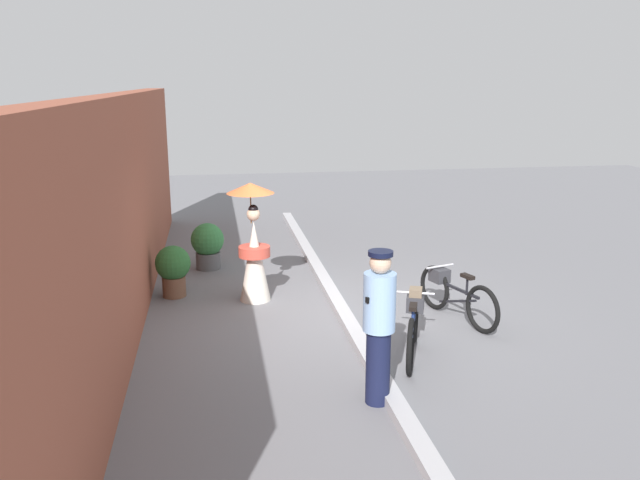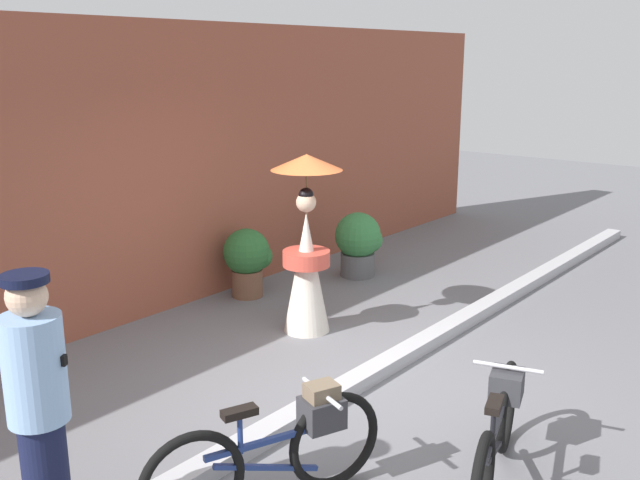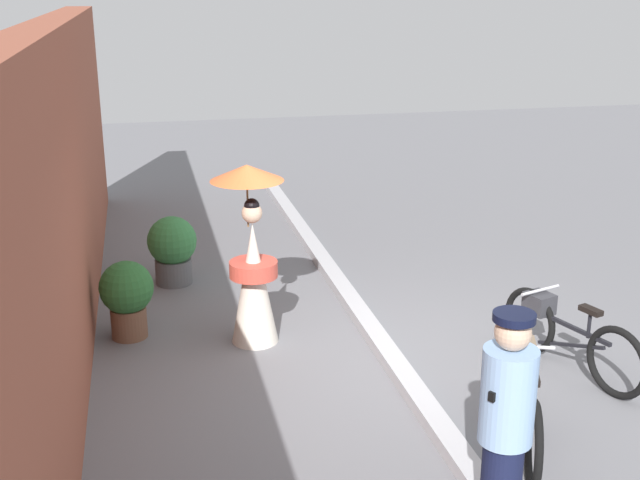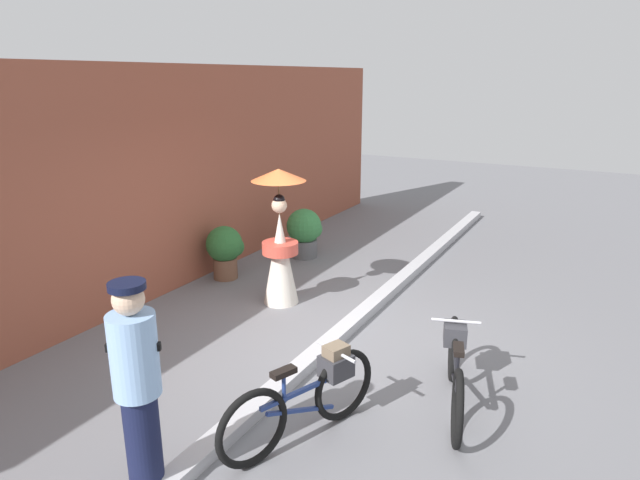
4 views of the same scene
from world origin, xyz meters
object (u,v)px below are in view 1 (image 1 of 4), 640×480
Objects in this scene: bicycle_far_side at (455,294)px; potted_plant_small at (208,244)px; person_officer at (379,324)px; potted_plant_by_door at (174,268)px; bicycle_near_officer at (413,324)px; person_with_parasol at (254,244)px.

potted_plant_small reaches higher than bicycle_far_side.
person_officer is (-2.24, 1.72, 0.52)m from bicycle_far_side.
person_officer is 4.60m from potted_plant_by_door.
person_with_parasol reaches higher than bicycle_near_officer.
bicycle_near_officer is at bearing -132.38° from potted_plant_by_door.
potted_plant_small is (4.30, 2.53, 0.06)m from bicycle_near_officer.
person_officer reaches higher than potted_plant_small.
bicycle_near_officer is 4.16m from potted_plant_by_door.
potted_plant_small is at bearing 47.50° from bicycle_far_side.
person_with_parasol is 2.19× the size of potted_plant_small.
bicycle_near_officer is 3.06m from person_with_parasol.
bicycle_far_side is at bearing -132.50° from potted_plant_small.
person_with_parasol is (2.41, 1.82, 0.50)m from bicycle_near_officer.
potted_plant_by_door is at bearing 47.62° from bicycle_near_officer.
bicycle_near_officer is at bearing -149.51° from potted_plant_small.
person_officer is 0.91× the size of person_with_parasol.
person_officer is 2.03× the size of potted_plant_by_door.
potted_plant_by_door is at bearing 67.11° from bicycle_far_side.
potted_plant_small is (1.50, -0.54, -0.01)m from potted_plant_by_door.
person_with_parasol reaches higher than person_officer.
potted_plant_small is (1.89, 0.71, -0.44)m from person_with_parasol.
person_officer reaches higher than potted_plant_by_door.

